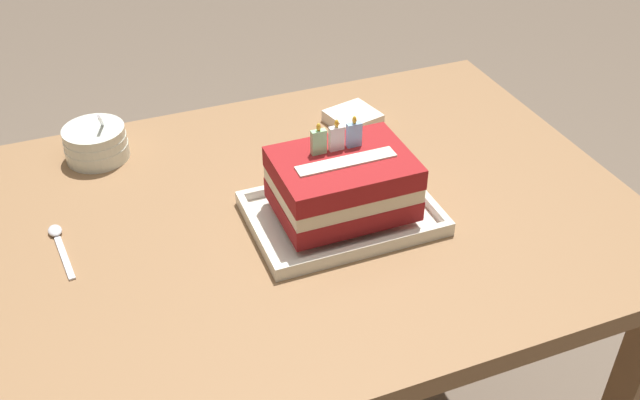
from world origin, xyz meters
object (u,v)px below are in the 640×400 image
at_px(serving_spoon_near_tray, 58,239).
at_px(foil_tray, 342,215).
at_px(napkin_pile, 353,118).
at_px(birthday_cake, 343,183).
at_px(bowl_stack, 96,143).

bearing_deg(serving_spoon_near_tray, foil_tray, -14.22).
bearing_deg(napkin_pile, foil_tray, -116.84).
bearing_deg(birthday_cake, serving_spoon_near_tray, 165.80).
bearing_deg(foil_tray, serving_spoon_near_tray, 165.78).
distance_m(serving_spoon_near_tray, napkin_pile, 0.61).
height_order(foil_tray, birthday_cake, birthday_cake).
bearing_deg(bowl_stack, napkin_pile, -6.96).
bearing_deg(foil_tray, birthday_cake, 90.00).
height_order(birthday_cake, serving_spoon_near_tray, birthday_cake).
bearing_deg(foil_tray, napkin_pile, 63.16).
relative_size(birthday_cake, napkin_pile, 1.97).
xyz_separation_m(birthday_cake, serving_spoon_near_tray, (-0.44, 0.11, -0.07)).
xyz_separation_m(foil_tray, serving_spoon_near_tray, (-0.44, 0.11, -0.00)).
relative_size(birthday_cake, serving_spoon_near_tray, 1.52).
bearing_deg(bowl_stack, foil_tray, -44.23).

